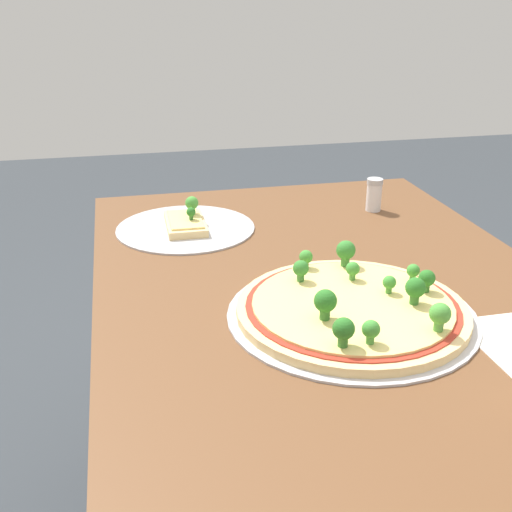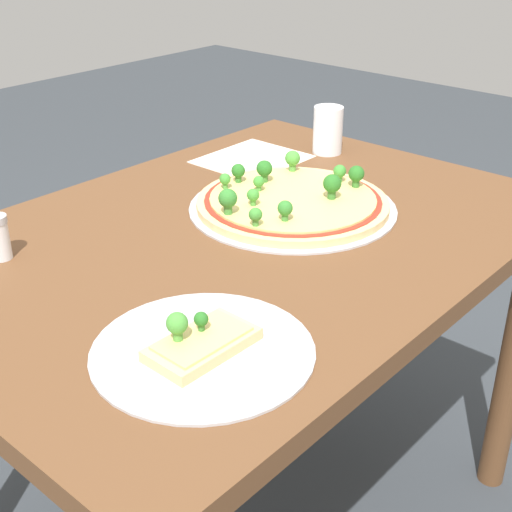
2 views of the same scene
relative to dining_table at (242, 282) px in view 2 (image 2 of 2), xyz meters
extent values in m
cube|color=brown|center=(0.00, 0.00, 0.09)|extent=(1.13, 0.81, 0.04)
cylinder|color=brown|center=(0.51, 0.34, -0.28)|extent=(0.06, 0.06, 0.70)
cylinder|color=#B7B7BC|center=(0.14, -0.01, 0.11)|extent=(0.39, 0.39, 0.00)
cylinder|color=#E5C17F|center=(0.14, -0.01, 0.11)|extent=(0.36, 0.36, 0.01)
cylinder|color=#A82D1E|center=(0.14, -0.01, 0.12)|extent=(0.33, 0.33, 0.00)
cylinder|color=#EACC75|center=(0.14, -0.01, 0.13)|extent=(0.31, 0.31, 0.00)
sphere|color=#286B23|center=(0.13, 0.12, 0.15)|extent=(0.03, 0.03, 0.03)
cylinder|color=#37742D|center=(0.13, 0.12, 0.13)|extent=(0.01, 0.01, 0.01)
sphere|color=#286B23|center=(0.16, 0.09, 0.16)|extent=(0.03, 0.03, 0.03)
cylinder|color=#37742D|center=(0.16, 0.09, 0.13)|extent=(0.01, 0.01, 0.01)
sphere|color=#286B23|center=(0.26, -0.06, 0.15)|extent=(0.03, 0.03, 0.03)
cylinder|color=#37742D|center=(0.26, -0.06, 0.13)|extent=(0.01, 0.01, 0.01)
sphere|color=#286B23|center=(0.18, -0.06, 0.16)|extent=(0.03, 0.03, 0.03)
cylinder|color=#37742D|center=(0.18, -0.06, 0.14)|extent=(0.02, 0.02, 0.02)
sphere|color=#479338|center=(0.25, 0.08, 0.15)|extent=(0.03, 0.03, 0.03)
cylinder|color=#51973E|center=(0.25, 0.08, 0.13)|extent=(0.01, 0.01, 0.01)
sphere|color=#337A2D|center=(0.00, 0.03, 0.16)|extent=(0.03, 0.03, 0.03)
cylinder|color=#3F8136|center=(0.00, 0.03, 0.14)|extent=(0.02, 0.02, 0.02)
sphere|color=#3D8933|center=(0.12, 0.06, 0.15)|extent=(0.02, 0.02, 0.02)
cylinder|color=#488E3A|center=(0.12, 0.06, 0.13)|extent=(0.01, 0.01, 0.01)
sphere|color=#3D8933|center=(0.26, -0.03, 0.15)|extent=(0.03, 0.03, 0.03)
cylinder|color=#488E3A|center=(0.26, -0.03, 0.13)|extent=(0.01, 0.01, 0.01)
sphere|color=#3D8933|center=(-0.01, -0.04, 0.15)|extent=(0.02, 0.02, 0.02)
cylinder|color=#488E3A|center=(-0.01, -0.04, 0.13)|extent=(0.01, 0.01, 0.01)
sphere|color=#337A2D|center=(0.04, -0.06, 0.15)|extent=(0.03, 0.03, 0.03)
cylinder|color=#3F8136|center=(0.04, -0.06, 0.13)|extent=(0.01, 0.01, 0.01)
sphere|color=#3D8933|center=(0.08, 0.12, 0.15)|extent=(0.02, 0.02, 0.02)
cylinder|color=#488E3A|center=(0.08, 0.12, 0.13)|extent=(0.01, 0.01, 0.01)
sphere|color=#3D8933|center=(0.06, 0.02, 0.15)|extent=(0.02, 0.02, 0.02)
cylinder|color=#488E3A|center=(0.06, 0.02, 0.13)|extent=(0.01, 0.01, 0.01)
cylinder|color=#B7B7BC|center=(-0.31, -0.21, 0.11)|extent=(0.29, 0.29, 0.00)
cube|color=#E5C17F|center=(-0.31, -0.21, 0.12)|extent=(0.15, 0.08, 0.02)
cube|color=#EACC75|center=(-0.31, -0.21, 0.13)|extent=(0.12, 0.07, 0.00)
sphere|color=#479338|center=(-0.33, -0.20, 0.15)|extent=(0.03, 0.03, 0.03)
cylinder|color=#51973E|center=(-0.33, -0.20, 0.13)|extent=(0.01, 0.01, 0.01)
sphere|color=#286B23|center=(-0.30, -0.20, 0.14)|extent=(0.02, 0.02, 0.02)
cylinder|color=#37742D|center=(-0.30, -0.20, 0.13)|extent=(0.01, 0.01, 0.01)
cylinder|color=white|center=(0.44, 0.14, 0.16)|extent=(0.07, 0.07, 0.11)
cube|color=silver|center=(0.29, 0.24, 0.10)|extent=(0.22, 0.19, 0.00)
camera|label=1|loc=(0.97, -0.34, 0.58)|focal=45.00mm
camera|label=2|loc=(-0.83, -0.77, 0.64)|focal=50.00mm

